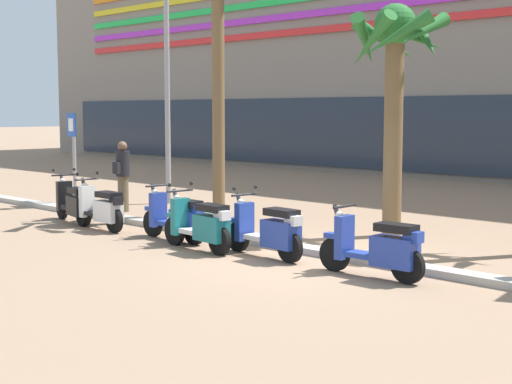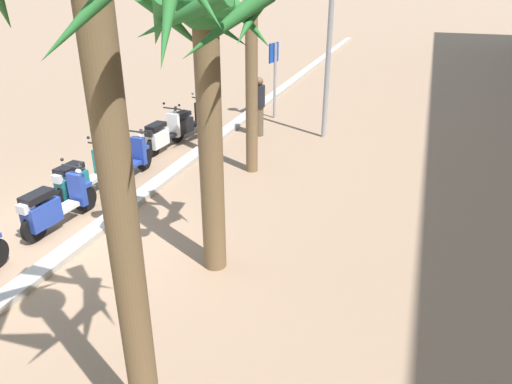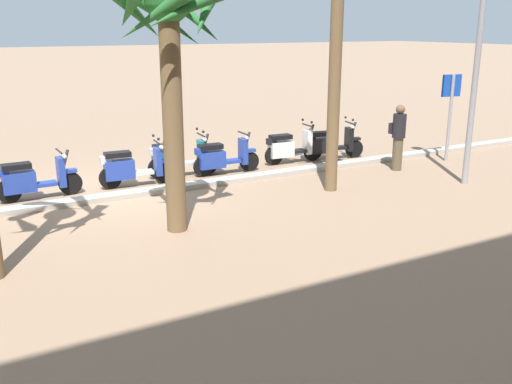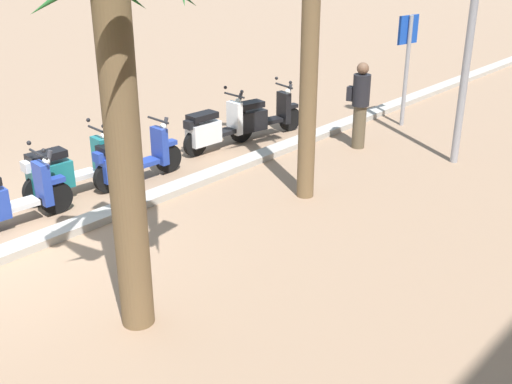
# 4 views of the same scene
# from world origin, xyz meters

# --- Properties ---
(ground_plane) EXTENTS (200.00, 200.00, 0.00)m
(ground_plane) POSITION_xyz_m (0.00, 0.00, 0.00)
(ground_plane) COLOR #93755B
(curb_strip) EXTENTS (60.00, 0.36, 0.12)m
(curb_strip) POSITION_xyz_m (0.00, 0.34, 0.06)
(curb_strip) COLOR #ADA89E
(curb_strip) RESTS_ON ground
(scooter_black_gap_after_mid) EXTENTS (1.78, 0.70, 1.17)m
(scooter_black_gap_after_mid) POSITION_xyz_m (-6.24, -0.56, 0.44)
(scooter_black_gap_after_mid) COLOR black
(scooter_black_gap_after_mid) RESTS_ON ground
(scooter_white_mid_centre) EXTENTS (1.75, 0.56, 1.17)m
(scooter_white_mid_centre) POSITION_xyz_m (-4.98, -0.69, 0.45)
(scooter_white_mid_centre) COLOR black
(scooter_white_mid_centre) RESTS_ON ground
(scooter_blue_last_in_row) EXTENTS (1.81, 0.56, 1.04)m
(scooter_blue_last_in_row) POSITION_xyz_m (-2.80, -0.47, 0.44)
(scooter_blue_last_in_row) COLOR black
(scooter_blue_last_in_row) RESTS_ON ground
(scooter_teal_mid_rear) EXTENTS (1.84, 0.56, 1.17)m
(scooter_teal_mid_rear) POSITION_xyz_m (-1.74, -0.81, 0.46)
(scooter_teal_mid_rear) COLOR black
(scooter_teal_mid_rear) RESTS_ON ground
(scooter_blue_mid_front) EXTENTS (1.85, 0.56, 1.17)m
(scooter_blue_mid_front) POSITION_xyz_m (-0.44, -0.45, 0.46)
(scooter_blue_mid_front) COLOR black
(scooter_blue_mid_front) RESTS_ON ground
(crossing_sign) EXTENTS (0.59, 0.17, 2.40)m
(crossing_sign) POSITION_xyz_m (-9.01, 1.20, 1.50)
(crossing_sign) COLOR #939399
(crossing_sign) RESTS_ON ground
(palm_tree_near_sign) EXTENTS (2.01, 2.01, 4.50)m
(palm_tree_near_sign) POSITION_xyz_m (-0.26, 2.89, 3.39)
(palm_tree_near_sign) COLOR brown
(palm_tree_near_sign) RESTS_ON ground
(palm_tree_by_mall_entrance) EXTENTS (2.08, 2.07, 5.16)m
(palm_tree_by_mall_entrance) POSITION_xyz_m (2.92, 3.53, 4.01)
(palm_tree_by_mall_entrance) COLOR brown
(palm_tree_by_mall_entrance) RESTS_ON ground
(pedestrian_by_palm_tree) EXTENTS (0.34, 0.46, 1.72)m
(pedestrian_by_palm_tree) POSITION_xyz_m (-7.05, 1.34, 0.92)
(pedestrian_by_palm_tree) COLOR brown
(pedestrian_by_palm_tree) RESTS_ON ground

